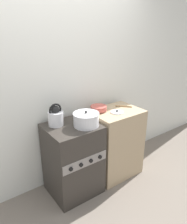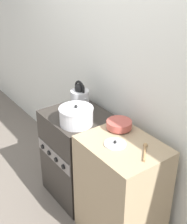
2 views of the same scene
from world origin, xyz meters
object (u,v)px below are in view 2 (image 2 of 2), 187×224
at_px(kettle, 80,96).
at_px(cooking_pot, 76,116).
at_px(stove, 78,155).
at_px(loose_pot_lid, 115,144).
at_px(enamel_bowl, 119,124).

xyz_separation_m(kettle, cooking_pot, (0.26, -0.21, -0.03)).
xyz_separation_m(stove, kettle, (-0.13, 0.12, 0.54)).
distance_m(cooking_pot, loose_pot_lid, 0.48).
height_order(cooking_pot, enamel_bowl, cooking_pot).
height_order(kettle, enamel_bowl, kettle).
xyz_separation_m(kettle, loose_pot_lid, (0.74, -0.18, -0.06)).
height_order(kettle, cooking_pot, kettle).
height_order(stove, loose_pot_lid, loose_pot_lid).
relative_size(kettle, cooking_pot, 0.88).
relative_size(stove, loose_pot_lid, 5.35).
height_order(enamel_bowl, loose_pot_lid, enamel_bowl).
distance_m(stove, enamel_bowl, 0.69).
distance_m(kettle, cooking_pot, 0.33).
bearing_deg(cooking_pot, loose_pot_lid, 3.19).
height_order(stove, kettle, kettle).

